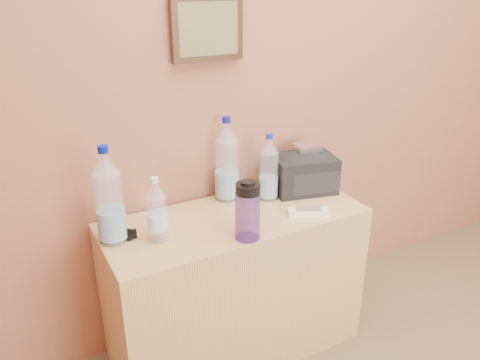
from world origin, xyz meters
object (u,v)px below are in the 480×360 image
Objects in this scene: pet_large_b at (227,164)px; nalgene_bottle at (248,211)px; pet_large_a at (109,201)px; pet_small at (157,213)px; dresser at (235,285)px; toiletry_bag at (304,171)px; ac_remote at (309,212)px; foil_packet at (307,147)px; sunglasses at (118,236)px; pet_large_c at (269,171)px.

pet_large_b is 1.62× the size of nalgene_bottle.
pet_large_a reaches higher than pet_small.
pet_large_b is 1.49× the size of pet_small.
toiletry_bag reaches higher than dresser.
pet_large_a is at bearing -166.80° from ac_remote.
foil_packet is (0.38, -0.07, 0.03)m from pet_large_b.
nalgene_bottle is at bearing -14.02° from sunglasses.
pet_large_c is 0.36m from nalgene_bottle.
pet_large_a is 2.77× the size of sunglasses.
toiletry_bag is at bearing 2.39° from pet_large_a.
pet_large_a reaches higher than foil_packet.
nalgene_bottle is (-0.04, -0.17, 0.45)m from dresser.
sunglasses is at bearing -166.72° from ac_remote.
ac_remote reaches higher than dresser.
foil_packet is (0.22, 0.02, 0.07)m from pet_large_c.
foil_packet is at bearing 49.71° from toiletry_bag.
ac_remote is at bearing -122.99° from foil_packet.
pet_small is 2.25× the size of foil_packet.
sunglasses is 0.92m from foil_packet.
pet_small reaches higher than toiletry_bag.
sunglasses is (-0.47, 0.04, 0.36)m from dresser.
pet_large_b is at bearing 26.70° from pet_small.
dresser is 0.70m from pet_large_a.
pet_small is at bearing -25.80° from pet_large_a.
foil_packet is (0.03, 0.02, 0.10)m from toiletry_bag.
pet_large_c is at bearing 45.77° from nalgene_bottle.
pet_large_c is at bearing -28.23° from pet_large_b.
nalgene_bottle is 1.36× the size of ac_remote.
toiletry_bag is at bearing -144.23° from foil_packet.
pet_large_c is 1.76× the size of ac_remote.
dresser is 0.60m from toiletry_bag.
toiletry_bag is at bearing 86.23° from ac_remote.
nalgene_bottle reaches higher than dresser.
ac_remote is (0.76, -0.18, -0.15)m from pet_large_a.
pet_large_a is 0.50m from nalgene_bottle.
pet_large_a is 1.49× the size of pet_small.
pet_large_a is 1.00× the size of pet_large_b.
toiletry_bag is at bearing 8.44° from pet_small.
toiletry_bag is at bearing 30.39° from nalgene_bottle.
nalgene_bottle is 0.84× the size of toiletry_bag.
nalgene_bottle is 1.72× the size of sunglasses.
pet_large_c is (0.70, 0.04, -0.03)m from pet_large_a.
pet_small is 1.09× the size of nalgene_bottle.
toiletry_bag is (0.89, 0.04, -0.07)m from pet_large_a.
foil_packet is (0.15, 0.24, 0.19)m from ac_remote.
pet_large_c is (0.21, 0.08, 0.47)m from dresser.
nalgene_bottle is at bearing -104.82° from pet_large_b.
pet_large_a is 1.61× the size of nalgene_bottle.
pet_large_c is at bearing 16.11° from sunglasses.
toiletry_bag is at bearing 15.32° from sunglasses.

